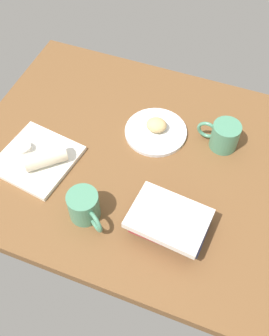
% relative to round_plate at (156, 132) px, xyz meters
% --- Properties ---
extents(dining_table, '(1.10, 0.90, 0.04)m').
position_rel_round_plate_xyz_m(dining_table, '(-0.04, -0.12, -0.03)').
color(dining_table, brown).
rests_on(dining_table, ground).
extents(round_plate, '(0.22, 0.22, 0.01)m').
position_rel_round_plate_xyz_m(round_plate, '(0.00, 0.00, 0.00)').
color(round_plate, white).
rests_on(round_plate, dining_table).
extents(scone_pastry, '(0.08, 0.07, 0.05)m').
position_rel_round_plate_xyz_m(scone_pastry, '(-0.00, 0.00, 0.03)').
color(scone_pastry, '#D9B476').
rests_on(scone_pastry, round_plate).
extents(square_plate, '(0.27, 0.27, 0.02)m').
position_rel_round_plate_xyz_m(square_plate, '(-0.33, -0.25, 0.00)').
color(square_plate, white).
rests_on(square_plate, dining_table).
extents(sauce_cup, '(0.05, 0.05, 0.03)m').
position_rel_round_plate_xyz_m(sauce_cup, '(-0.38, -0.24, 0.02)').
color(sauce_cup, silver).
rests_on(sauce_cup, square_plate).
extents(breakfast_wrap, '(0.14, 0.13, 0.06)m').
position_rel_round_plate_xyz_m(breakfast_wrap, '(-0.29, -0.26, 0.04)').
color(breakfast_wrap, beige).
rests_on(breakfast_wrap, square_plate).
extents(book_stack, '(0.23, 0.18, 0.08)m').
position_rel_round_plate_xyz_m(book_stack, '(0.16, -0.33, 0.03)').
color(book_stack, '#33477F').
rests_on(book_stack, dining_table).
extents(coffee_mug, '(0.13, 0.11, 0.10)m').
position_rel_round_plate_xyz_m(coffee_mug, '(-0.09, -0.38, 0.04)').
color(coffee_mug, '#4C8C6B').
rests_on(coffee_mug, dining_table).
extents(second_mug, '(0.14, 0.09, 0.10)m').
position_rel_round_plate_xyz_m(second_mug, '(0.23, 0.03, 0.04)').
color(second_mug, '#4C8C6B').
rests_on(second_mug, dining_table).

